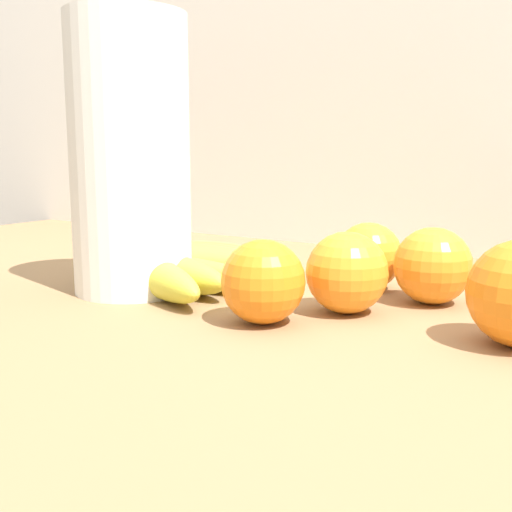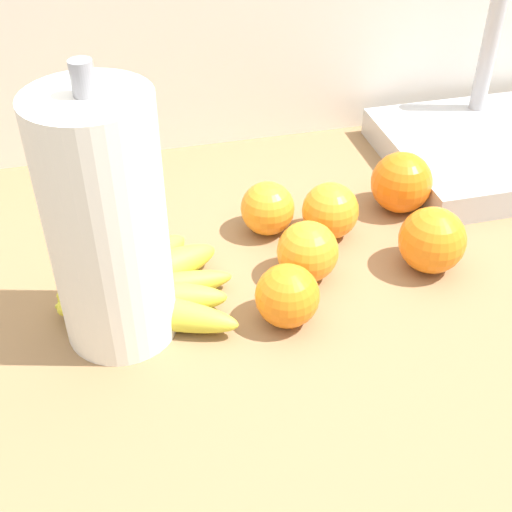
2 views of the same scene
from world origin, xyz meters
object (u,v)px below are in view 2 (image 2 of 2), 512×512
Objects in this scene: orange_back_right at (287,296)px; orange_far_right at (308,252)px; orange_center at (401,182)px; sink_basin at (505,146)px; paper_towel_roll at (107,225)px; orange_back_left at (432,240)px; banana_bunch at (136,286)px; orange_front at (330,211)px; orange_right at (268,208)px.

orange_far_right is at bearing 56.90° from orange_back_right.
sink_basin reaches higher than orange_center.
orange_back_left is at bearing 2.49° from paper_towel_roll.
banana_bunch is 2.99× the size of orange_front.
orange_front is 0.33m from sink_basin.
orange_back_right is 0.23× the size of paper_towel_roll.
paper_towel_roll is 0.62m from sink_basin.
orange_back_right is 0.16m from orange_right.
banana_bunch is 2.71× the size of orange_back_left.
banana_bunch is at bearing 63.16° from paper_towel_roll.
orange_front reaches higher than orange_right.
orange_far_right is 0.24m from paper_towel_roll.
orange_center is at bearing 2.30° from orange_right.
orange_back_right is at bearing -148.03° from sink_basin.
orange_far_right is (-0.05, -0.07, 0.00)m from orange_front.
sink_basin is at bearing 20.90° from paper_towel_roll.
paper_towel_roll is at bearing -170.92° from orange_far_right.
orange_far_right is 0.24× the size of paper_towel_roll.
sink_basin is (0.38, 0.09, -0.01)m from orange_right.
banana_bunch is at bearing -151.95° from orange_right.
orange_front is 1.02× the size of orange_back_right.
orange_front is 0.08m from orange_right.
paper_towel_roll is at bearing -159.59° from orange_center.
orange_right reaches higher than banana_bunch.
orange_center is at bearing 17.06° from orange_front.
orange_back_left is at bearing -4.08° from banana_bunch.
paper_towel_roll reaches higher than orange_center.
orange_back_left reaches higher than orange_far_right.
orange_far_right reaches higher than orange_right.
banana_bunch is 0.71× the size of paper_towel_roll.
orange_far_right is at bearing 172.58° from orange_back_left.
orange_far_right is (0.02, -0.10, 0.00)m from orange_right.
banana_bunch is at bearing 178.41° from orange_far_right.
orange_far_right is at bearing 9.08° from paper_towel_roll.
orange_right is at bearing 144.75° from orange_back_left.
orange_center reaches higher than banana_bunch.
orange_back_right is 0.88× the size of orange_back_left.
paper_towel_roll is at bearing -158.27° from orange_front.
orange_far_right is 0.21× the size of sink_basin.
orange_back_left is 0.14m from orange_far_right.
orange_back_right reaches higher than banana_bunch.
orange_front is at bearing -19.55° from orange_right.
orange_center is (0.16, 0.10, 0.00)m from orange_far_right.
orange_back_right is 0.26m from orange_center.
sink_basin is at bearing 43.43° from orange_back_left.
orange_center is 0.41m from paper_towel_roll.
sink_basin is at bearing 20.16° from orange_front.
orange_right is at bearing 34.32° from paper_towel_roll.
orange_front is 0.11m from orange_center.
orange_back_left is at bearing -97.45° from orange_center.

